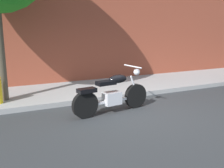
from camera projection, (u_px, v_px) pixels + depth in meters
ground_plane at (133, 113)px, 6.46m from camera, size 60.00×60.00×0.00m
sidewalk at (95, 89)px, 8.70m from camera, size 20.17×2.59×0.14m
motorcycle at (112, 95)px, 6.38m from camera, size 2.16×0.70×1.15m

